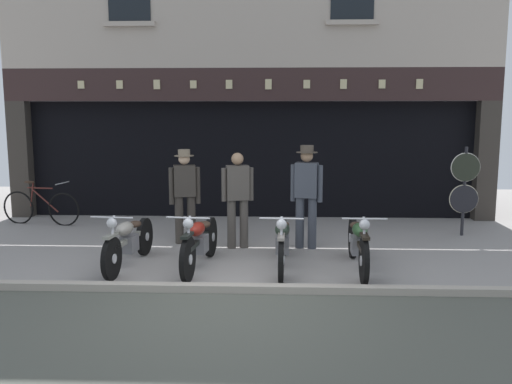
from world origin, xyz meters
TOP-DOWN VIEW (x-y plane):
  - ground at (0.00, -0.98)m, footprint 22.77×22.00m
  - shop_facade at (-0.00, 6.99)m, footprint 11.07×4.42m
  - motorcycle_left at (-1.65, 1.20)m, footprint 0.62×2.00m
  - motorcycle_center_left at (-0.55, 1.15)m, footprint 0.62×2.04m
  - motorcycle_center at (0.71, 1.23)m, footprint 0.62×2.06m
  - motorcycle_center_right at (1.84, 1.16)m, footprint 0.62×2.06m
  - salesman_left at (-1.04, 2.75)m, footprint 0.55×0.35m
  - shopkeeper_center at (-0.06, 2.44)m, footprint 0.55×0.30m
  - salesman_right at (1.13, 2.47)m, footprint 0.55×0.37m
  - tyre_sign_pole at (4.19, 3.57)m, footprint 0.55×0.06m
  - advert_board_near at (-2.33, 5.40)m, footprint 0.81×0.03m
  - advert_board_far at (-3.38, 5.40)m, footprint 0.82×0.03m
  - leaning_bicycle at (-4.38, 4.26)m, footprint 1.76×0.50m

SIDE VIEW (x-z plane):
  - ground at x=0.00m, z-range -0.13..0.05m
  - leaning_bicycle at x=-4.38m, z-range -0.10..0.85m
  - motorcycle_left at x=-1.65m, z-range -0.04..0.87m
  - motorcycle_center at x=0.71m, z-range -0.04..0.87m
  - motorcycle_center_left at x=-0.55m, z-range -0.03..0.88m
  - motorcycle_center_right at x=1.84m, z-range -0.03..0.89m
  - shopkeeper_center at x=-0.06m, z-range 0.09..1.76m
  - salesman_left at x=-1.04m, z-range 0.10..1.80m
  - tyre_sign_pole at x=4.19m, z-range 0.14..1.85m
  - salesman_right at x=1.13m, z-range 0.11..1.91m
  - shop_facade at x=0.00m, z-range -1.57..5.13m
  - advert_board_near at x=-2.33m, z-range 1.29..2.39m
  - advert_board_far at x=-3.38m, z-range 1.37..2.38m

